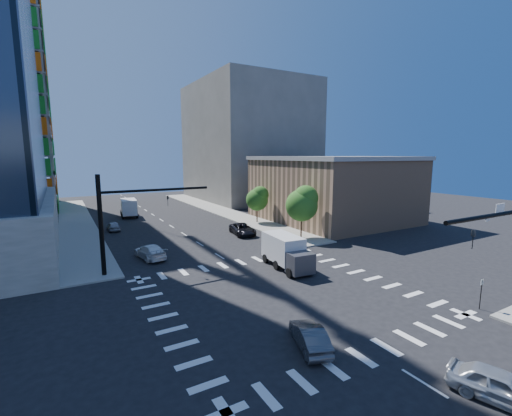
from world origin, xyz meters
TOP-DOWN VIEW (x-y plane):
  - ground at (0.00, 0.00)m, footprint 160.00×160.00m
  - road_markings at (0.00, 0.00)m, footprint 20.00×20.00m
  - sidewalk_ne at (12.50, 40.00)m, footprint 5.00×60.00m
  - sidewalk_nw at (-12.50, 40.00)m, footprint 5.00×60.00m
  - commercial_building at (25.00, 22.00)m, footprint 20.50×22.50m
  - bg_building_ne at (27.00, 55.00)m, footprint 24.00×30.00m
  - signal_mast_nw at (-10.00, 11.50)m, footprint 10.20×0.40m
  - tree_south at (12.63, 13.90)m, footprint 4.16×4.16m
  - tree_north at (12.93, 25.90)m, footprint 3.54×3.52m
  - no_parking_sign at (10.70, -9.00)m, footprint 0.30×0.06m
  - car_nb_near at (1.76, -14.43)m, footprint 2.88×4.55m
  - car_nb_far at (6.88, 19.75)m, footprint 3.31×5.79m
  - car_sb_near at (-6.64, 14.90)m, footprint 2.80×5.33m
  - car_sb_mid at (-8.13, 31.23)m, footprint 1.58×3.86m
  - car_sb_cross at (-2.78, -6.83)m, footprint 2.68×4.22m
  - box_truck_near at (4.01, 4.97)m, footprint 3.02×6.10m
  - box_truck_far at (-4.09, 42.42)m, footprint 3.12×6.25m

SIDE VIEW (x-z plane):
  - ground at x=0.00m, z-range 0.00..0.00m
  - road_markings at x=0.00m, z-range 0.00..0.01m
  - sidewalk_ne at x=12.50m, z-range 0.00..0.15m
  - sidewalk_nw at x=-12.50m, z-range 0.00..0.15m
  - car_sb_mid at x=-8.13m, z-range 0.00..1.31m
  - car_sb_cross at x=-2.78m, z-range 0.00..1.31m
  - car_nb_near at x=1.76m, z-range 0.00..1.44m
  - car_sb_near at x=-6.64m, z-range 0.00..1.47m
  - car_nb_far at x=6.88m, z-range 0.00..1.52m
  - box_truck_near at x=4.01m, z-range -0.18..2.92m
  - no_parking_sign at x=10.70m, z-range 0.28..2.48m
  - box_truck_far at x=-4.09m, z-range -0.18..2.99m
  - tree_north at x=12.93m, z-range 1.10..6.88m
  - tree_south at x=12.63m, z-range 1.27..8.10m
  - commercial_building at x=25.00m, z-range 0.01..10.61m
  - signal_mast_nw at x=-10.00m, z-range 0.99..9.99m
  - bg_building_ne at x=27.00m, z-range 0.00..28.00m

